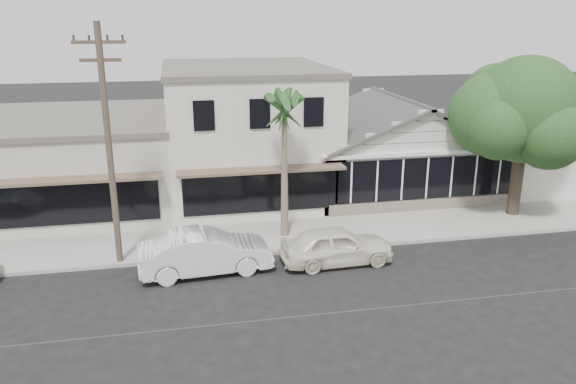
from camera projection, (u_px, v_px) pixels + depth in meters
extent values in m
plane|color=black|center=(390.00, 307.00, 18.45)|extent=(140.00, 140.00, 0.00)
cube|color=#9E9991|center=(148.00, 245.00, 23.25)|extent=(90.00, 3.50, 0.15)
cube|color=beige|center=(395.00, 162.00, 30.62)|extent=(10.00, 8.00, 3.00)
cube|color=black|center=(427.00, 178.00, 26.75)|extent=(8.80, 0.10, 2.00)
cube|color=#60564C|center=(424.00, 206.00, 27.18)|extent=(9.60, 0.18, 0.70)
cube|color=beige|center=(540.00, 160.00, 31.21)|extent=(6.00, 6.00, 3.00)
cube|color=beige|center=(246.00, 133.00, 29.54)|extent=(8.00, 10.00, 6.50)
cube|color=beige|center=(69.00, 162.00, 28.21)|extent=(10.00, 10.00, 4.20)
cylinder|color=brown|center=(109.00, 151.00, 20.28)|extent=(0.24, 0.24, 9.00)
cube|color=brown|center=(99.00, 42.00, 19.14)|extent=(1.80, 0.12, 0.12)
cube|color=brown|center=(100.00, 60.00, 19.32)|extent=(1.40, 0.12, 0.12)
imported|color=white|center=(337.00, 245.00, 21.52)|extent=(4.39, 1.90, 1.48)
imported|color=white|center=(205.00, 252.00, 20.74)|extent=(5.02, 2.12, 1.61)
cylinder|color=#45342A|center=(515.00, 187.00, 26.33)|extent=(0.56, 0.56, 2.98)
sphere|color=#183C18|center=(525.00, 110.00, 25.24)|extent=(4.84, 4.84, 4.84)
sphere|color=#183C18|center=(549.00, 116.00, 26.21)|extent=(3.54, 3.54, 3.54)
sphere|color=#183C18|center=(490.00, 115.00, 25.40)|extent=(3.72, 3.72, 3.72)
sphere|color=#183C18|center=(550.00, 134.00, 24.26)|extent=(3.16, 3.16, 3.16)
sphere|color=#183C18|center=(497.00, 99.00, 26.44)|extent=(3.35, 3.35, 3.35)
sphere|color=#183C18|center=(532.00, 91.00, 26.47)|extent=(2.98, 2.98, 2.98)
sphere|color=#183C18|center=(499.00, 128.00, 24.43)|extent=(2.79, 2.79, 2.79)
cone|color=#726651|center=(284.00, 178.00, 23.41)|extent=(0.35, 0.35, 5.38)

